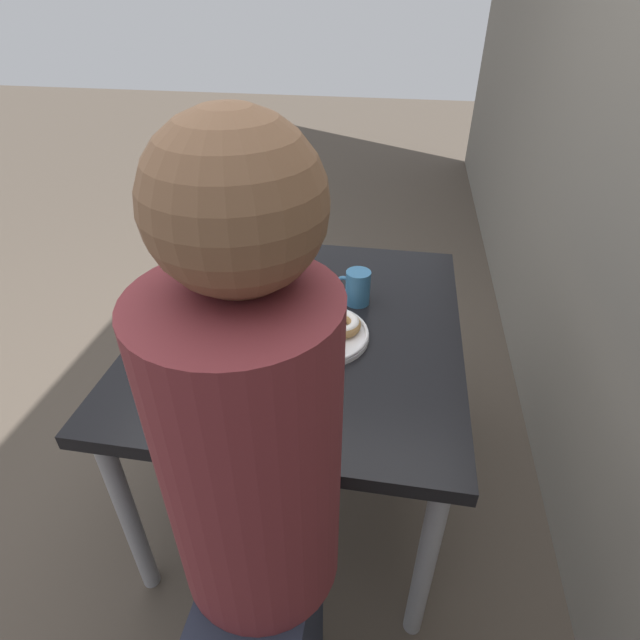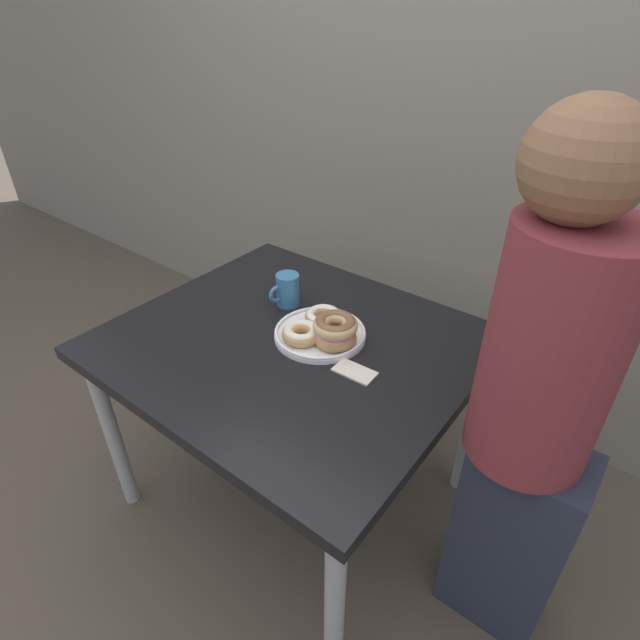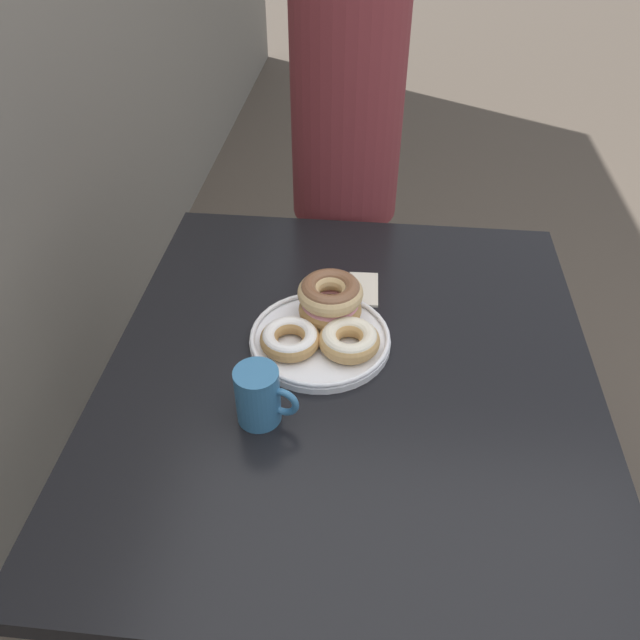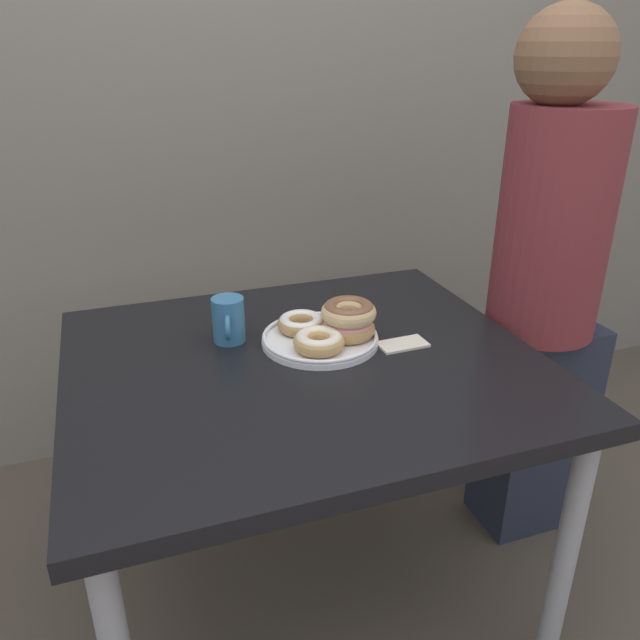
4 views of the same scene
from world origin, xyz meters
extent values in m
plane|color=#4C4238|center=(0.00, 0.00, 0.00)|extent=(14.00, 14.00, 0.00)
cube|color=slate|center=(0.00, 1.12, 1.30)|extent=(8.00, 0.05, 2.60)
cube|color=black|center=(0.00, 0.24, 0.69)|extent=(1.05, 0.92, 0.04)
cylinder|color=#99999E|center=(-0.46, -0.16, 0.33)|extent=(0.05, 0.05, 0.67)
cylinder|color=#99999E|center=(0.46, -0.16, 0.33)|extent=(0.05, 0.05, 0.67)
cylinder|color=#99999E|center=(-0.46, 0.64, 0.33)|extent=(0.05, 0.05, 0.67)
cylinder|color=#99999E|center=(0.46, 0.64, 0.33)|extent=(0.05, 0.05, 0.67)
cylinder|color=white|center=(0.06, 0.30, 0.71)|extent=(0.28, 0.28, 0.01)
torus|color=white|center=(0.06, 0.30, 0.72)|extent=(0.28, 0.28, 0.01)
torus|color=#B2844C|center=(0.13, 0.29, 0.74)|extent=(0.15, 0.15, 0.04)
torus|color=pink|center=(0.13, 0.29, 0.75)|extent=(0.14, 0.14, 0.03)
torus|color=#B2844C|center=(0.03, 0.36, 0.74)|extent=(0.14, 0.14, 0.03)
torus|color=white|center=(0.03, 0.36, 0.74)|extent=(0.13, 0.13, 0.03)
torus|color=tan|center=(0.04, 0.25, 0.74)|extent=(0.16, 0.16, 0.04)
torus|color=silver|center=(0.04, 0.25, 0.75)|extent=(0.15, 0.15, 0.03)
torus|color=#D6B27A|center=(0.13, 0.29, 0.78)|extent=(0.15, 0.15, 0.04)
torus|color=brown|center=(0.13, 0.29, 0.79)|extent=(0.14, 0.14, 0.03)
cylinder|color=teal|center=(-0.14, 0.39, 0.76)|extent=(0.08, 0.08, 0.11)
cylinder|color=#382114|center=(-0.14, 0.39, 0.81)|extent=(0.06, 0.06, 0.00)
torus|color=teal|center=(-0.15, 0.35, 0.76)|extent=(0.03, 0.06, 0.06)
cube|color=#232838|center=(0.73, 0.30, 0.32)|extent=(0.28, 0.20, 0.65)
cylinder|color=maroon|center=(0.68, 0.30, 0.94)|extent=(0.28, 0.28, 0.58)
sphere|color=brown|center=(0.64, 0.30, 1.33)|extent=(0.23, 0.23, 0.23)
cube|color=beige|center=(0.24, 0.23, 0.71)|extent=(0.12, 0.07, 0.01)
camera|label=1|loc=(1.18, 0.49, 1.56)|focal=28.00mm
camera|label=2|loc=(0.82, -0.67, 1.58)|focal=28.00mm
camera|label=3|loc=(-0.84, 0.21, 1.54)|focal=35.00mm
camera|label=4|loc=(-0.38, -0.95, 1.36)|focal=35.00mm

